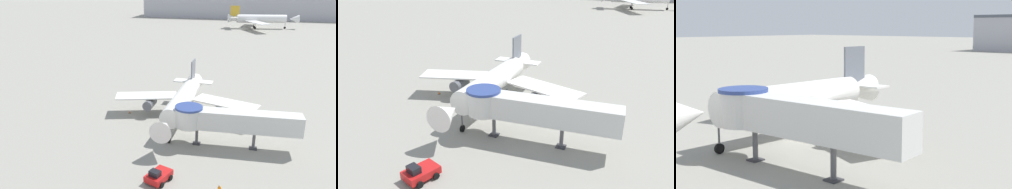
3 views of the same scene
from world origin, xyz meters
The scene contains 9 objects.
ground_plane centered at (0.00, 0.00, 0.00)m, with size 800.00×800.00×0.00m, color gray.
main_airplane centered at (-1.76, 1.78, 3.71)m, with size 26.15×25.10×8.71m.
jet_bridge centered at (6.45, -6.23, 4.22)m, with size 18.00×4.31×5.90m.
pushback_tug_red centered at (-0.79, -17.29, 0.78)m, with size 3.20×3.87×1.80m.
traffic_cone_apron_front centered at (-1.84, -17.66, 0.30)m, with size 0.38×0.38×0.63m.
traffic_cone_port_wing centered at (-11.83, 2.31, 0.29)m, with size 0.37×0.37×0.61m.
traffic_cone_starboard_wing centered at (8.26, 1.60, 0.31)m, with size 0.40×0.40×0.66m.
background_jet_gold_tail centered at (12.19, 124.91, 4.94)m, with size 35.33×37.49×11.30m.
terminal_building centered at (5.66, 175.00, 7.92)m, with size 135.85×23.19×15.82m.
Camera 1 is at (8.79, -50.16, 23.15)m, focal length 35.00 mm.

